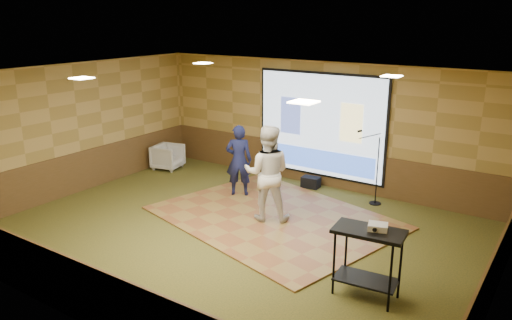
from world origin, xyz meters
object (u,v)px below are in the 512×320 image
Objects in this scene: av_table at (368,249)px; player_left at (239,160)px; mic_stand at (374,182)px; duffel_bag at (311,182)px; projector_screen at (320,126)px; player_right at (267,173)px; projector at (378,227)px; banquet_chair at (168,157)px; dance_floor at (273,217)px.

player_left is at bearing 149.07° from av_table.
mic_stand is 1.69m from duffel_bag.
player_right is at bearing -87.03° from projector_screen.
player_right reaches higher than av_table.
mic_stand is at bearing 173.48° from player_left.
projector_screen reaches higher than mic_stand.
mic_stand is (2.75, 1.25, -0.36)m from player_left.
projector reaches higher than banquet_chair.
av_table is 3.92m from mic_stand.
mic_stand reaches higher than av_table.
av_table is (2.89, -4.13, -0.71)m from projector_screen.
mic_stand is (1.38, 1.95, 0.48)m from dance_floor.
projector_screen reaches higher than banquet_chair.
projector is 4.96m from duffel_bag.
banquet_chair is at bearing 139.90° from projector.
banquet_chair is at bearing -43.57° from player_left.
duffel_bag is (-2.95, 3.86, -0.64)m from av_table.
projector_screen is 2.81m from dance_floor.
projector_screen is 4.56× the size of banquet_chair.
player_left is at bearing -128.08° from duffel_bag.
mic_stand is at bearing -95.71° from banquet_chair.
av_table is 2.53× the size of duffel_bag.
duffel_bag is (1.11, 1.42, -0.72)m from player_left.
player_left is 3.05m from mic_stand.
projector_screen is 12.15× the size of projector.
projector_screen is 1.91m from mic_stand.
player_left reaches higher than mic_stand.
player_right reaches higher than mic_stand.
banquet_chair is (-4.00, -1.07, -1.14)m from projector_screen.
av_table is at bearing -86.04° from mic_stand.
projector_screen is 3.11× the size of av_table.
mic_stand reaches higher than banquet_chair.
projector_screen is at bearing 78.05° from duffel_bag.
mic_stand reaches higher than projector.
projector is (0.10, 0.07, 0.35)m from av_table.
player_right reaches higher than player_left.
player_left is 1.95m from duffel_bag.
projector is at bearing 119.43° from player_left.
projector_screen is 2.03× the size of player_left.
projector is at bearing 35.12° from av_table.
dance_floor is 3.29m from av_table.
player_right is (0.13, -2.54, -0.47)m from projector_screen.
player_left is 4.79m from projector.
player_left is at bearing -124.62° from projector_screen.
projector_screen reaches higher than projector.
dance_floor is 1.75m from player_left.
dance_floor is at bearing 147.19° from av_table.
player_left is at bearing -171.10° from mic_stand.
mic_stand is (1.58, -0.45, -0.98)m from projector_screen.
duffel_bag is (-0.26, 2.12, 0.11)m from dance_floor.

